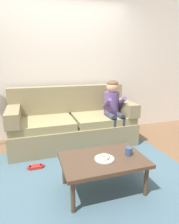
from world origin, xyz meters
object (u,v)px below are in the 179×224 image
Objects in this scene: donut at (104,157)px; toy_controller at (36,167)px; couch at (72,124)px; coffee_table at (103,162)px; mug at (129,151)px; person_child at (113,106)px.

toy_controller is (-0.71, 0.71, -0.40)m from donut.
couch is 2.28× the size of coffee_table.
mug is 1.29m from toy_controller.
person_child is 1.59m from toy_controller.
mug is at bearing -7.84° from toy_controller.
coffee_table reaches higher than toy_controller.
donut is (0.00, -0.02, 0.07)m from coffee_table.
person_child is 9.18× the size of donut.
donut reaches higher than toy_controller.
couch is 1.04m from toy_controller.
donut is at bearing -177.63° from mug.
person_child is at bearing 47.19° from toy_controller.
couch reaches higher than coffee_table.
mug is (0.30, -0.01, 0.09)m from coffee_table.
mug is at bearing -106.28° from person_child.
donut is (0.03, -1.42, 0.08)m from couch.
couch is 1.43m from donut.
person_child is 4.87× the size of toy_controller.
coffee_table is at bearing -17.17° from toy_controller.
donut is 1.08m from toy_controller.
toy_controller is (-0.71, 0.68, -0.33)m from coffee_table.
person_child reaches higher than couch.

